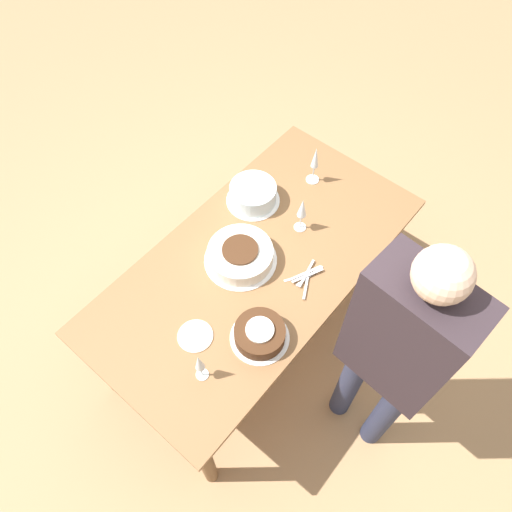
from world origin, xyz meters
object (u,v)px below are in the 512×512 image
(cake_front_chocolate, at_px, (260,334))
(wine_glass_near, at_px, (302,209))
(cake_back_decorated, at_px, (253,194))
(wine_glass_extra, at_px, (199,363))
(cake_center_white, at_px, (240,255))
(wine_glass_far, at_px, (315,160))
(person_cutting, at_px, (397,349))

(cake_front_chocolate, xyz_separation_m, wine_glass_near, (0.60, 0.23, 0.11))
(cake_back_decorated, relative_size, wine_glass_extra, 1.40)
(cake_center_white, bearing_deg, cake_back_decorated, 31.05)
(cake_back_decorated, height_order, wine_glass_far, wine_glass_far)
(cake_center_white, height_order, cake_back_decorated, cake_back_decorated)
(cake_front_chocolate, distance_m, cake_back_decorated, 0.79)
(wine_glass_near, height_order, wine_glass_far, wine_glass_far)
(cake_back_decorated, distance_m, wine_glass_extra, 0.99)
(cake_back_decorated, height_order, person_cutting, person_cutting)
(cake_front_chocolate, height_order, wine_glass_near, wine_glass_near)
(cake_front_chocolate, bearing_deg, cake_back_decorated, 42.46)
(cake_center_white, xyz_separation_m, person_cutting, (-0.04, -0.85, 0.21))
(wine_glass_far, relative_size, wine_glass_extra, 1.17)
(cake_back_decorated, height_order, wine_glass_near, wine_glass_near)
(cake_front_chocolate, distance_m, wine_glass_near, 0.66)
(cake_center_white, height_order, person_cutting, person_cutting)
(cake_back_decorated, xyz_separation_m, wine_glass_far, (0.32, -0.16, 0.10))
(wine_glass_far, bearing_deg, person_cutting, -127.76)
(cake_center_white, distance_m, person_cutting, 0.87)
(wine_glass_far, relative_size, person_cutting, 0.14)
(cake_back_decorated, xyz_separation_m, wine_glass_near, (0.02, -0.30, 0.10))
(wine_glass_near, height_order, wine_glass_extra, wine_glass_near)
(cake_center_white, xyz_separation_m, wine_glass_near, (0.35, -0.10, 0.10))
(wine_glass_far, height_order, person_cutting, person_cutting)
(cake_center_white, distance_m, wine_glass_near, 0.38)
(cake_back_decorated, distance_m, wine_glass_far, 0.37)
(wine_glass_near, bearing_deg, cake_front_chocolate, -158.78)
(cake_front_chocolate, bearing_deg, wine_glass_far, 22.71)
(wine_glass_extra, height_order, person_cutting, person_cutting)
(cake_back_decorated, relative_size, wine_glass_near, 1.30)
(wine_glass_far, bearing_deg, wine_glass_extra, -165.90)
(cake_center_white, bearing_deg, wine_glass_far, 3.71)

